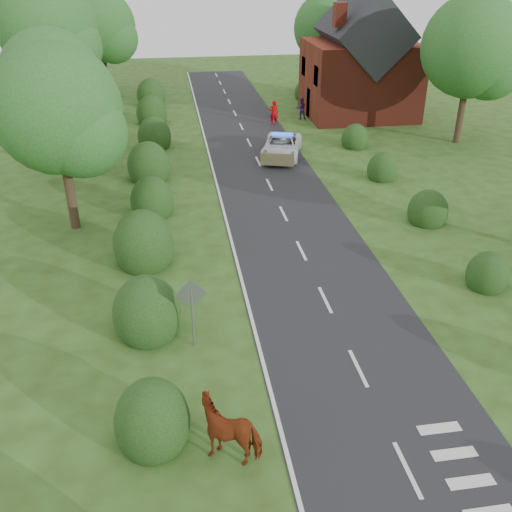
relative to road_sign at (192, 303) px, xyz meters
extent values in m
plane|color=#314817|center=(5.00, -2.00, -1.65)|extent=(120.00, 120.00, 0.00)
cube|color=black|center=(5.00, 13.00, -1.64)|extent=(6.00, 70.00, 0.02)
cube|color=white|center=(5.00, -6.00, -1.63)|extent=(0.12, 1.80, 0.01)
cube|color=white|center=(5.00, -2.00, -1.63)|extent=(0.12, 1.80, 0.01)
cube|color=white|center=(5.00, 2.00, -1.63)|extent=(0.12, 1.80, 0.01)
cube|color=white|center=(5.00, 6.00, -1.63)|extent=(0.12, 1.80, 0.01)
cube|color=white|center=(5.00, 10.00, -1.63)|extent=(0.12, 1.80, 0.01)
cube|color=white|center=(5.00, 14.00, -1.63)|extent=(0.12, 1.80, 0.01)
cube|color=white|center=(5.00, 18.00, -1.63)|extent=(0.12, 1.80, 0.01)
cube|color=white|center=(5.00, 22.00, -1.63)|extent=(0.12, 1.80, 0.01)
cube|color=white|center=(5.00, 26.00, -1.63)|extent=(0.12, 1.80, 0.01)
cube|color=white|center=(5.00, 30.00, -1.63)|extent=(0.12, 1.80, 0.01)
cube|color=white|center=(5.00, 34.00, -1.63)|extent=(0.12, 1.80, 0.01)
cube|color=white|center=(5.00, 38.00, -1.63)|extent=(0.12, 1.80, 0.01)
cube|color=white|center=(5.00, 42.00, -1.63)|extent=(0.12, 1.80, 0.01)
cube|color=white|center=(5.00, 46.00, -1.63)|extent=(0.12, 1.80, 0.01)
cube|color=white|center=(2.10, 13.00, -1.63)|extent=(0.12, 70.00, 0.01)
cube|color=white|center=(6.40, -6.60, -1.63)|extent=(1.20, 0.35, 0.01)
cube|color=white|center=(6.40, -5.70, -1.63)|extent=(1.20, 0.35, 0.01)
cube|color=white|center=(6.40, -4.80, -1.63)|extent=(1.20, 0.35, 0.01)
ellipsoid|color=black|center=(-1.30, -4.00, -0.99)|extent=(2.00, 2.10, 2.40)
ellipsoid|color=black|center=(-1.50, 1.00, -0.91)|extent=(2.30, 2.41, 2.70)
ellipsoid|color=black|center=(-1.70, 6.00, -0.83)|extent=(2.50, 2.62, 3.00)
ellipsoid|color=black|center=(-1.40, 11.00, -0.97)|extent=(2.10, 2.20, 2.50)
ellipsoid|color=black|center=(-1.60, 16.00, -0.88)|extent=(2.40, 2.52, 2.80)
ellipsoid|color=black|center=(-1.30, 22.00, -0.94)|extent=(2.20, 2.31, 2.60)
ellipsoid|color=black|center=(-1.50, 28.00, -0.91)|extent=(2.30, 2.41, 2.70)
ellipsoid|color=black|center=(-1.60, 34.00, -0.88)|extent=(2.40, 2.52, 2.80)
ellipsoid|color=black|center=(11.40, 2.00, -1.13)|extent=(1.60, 1.68, 1.90)
ellipsoid|color=black|center=(11.60, 8.00, -1.08)|extent=(1.90, 2.00, 2.10)
ellipsoid|color=black|center=(11.50, 14.00, -1.10)|extent=(1.70, 1.78, 2.00)
ellipsoid|color=black|center=(11.80, 20.00, -1.10)|extent=(1.80, 1.89, 2.00)
ellipsoid|color=black|center=(11.60, 34.00, -1.10)|extent=(1.70, 1.78, 2.00)
cylinder|color=#332316|center=(-5.00, 10.00, 0.33)|extent=(0.44, 0.44, 3.96)
sphere|color=#1A501C|center=(-5.00, 10.00, 3.93)|extent=(5.60, 5.60, 5.60)
sphere|color=#478838|center=(-4.02, 9.44, 3.03)|extent=(3.92, 3.92, 3.92)
cylinder|color=#332316|center=(-6.50, 18.00, 0.22)|extent=(0.44, 0.44, 3.74)
sphere|color=#1A501C|center=(-6.50, 18.00, 3.62)|extent=(5.60, 5.60, 5.60)
sphere|color=#478838|center=(-5.52, 17.44, 2.77)|extent=(3.92, 3.92, 3.92)
cylinder|color=#332316|center=(-8.00, 28.00, 0.77)|extent=(0.44, 0.44, 4.84)
sphere|color=#1A501C|center=(-8.00, 28.00, 5.17)|extent=(6.80, 6.80, 6.80)
sphere|color=#478838|center=(-6.81, 27.32, 4.07)|extent=(4.76, 4.76, 4.76)
cylinder|color=#332316|center=(-5.50, 38.00, 0.44)|extent=(0.44, 0.44, 4.18)
sphere|color=#1A501C|center=(-5.50, 38.00, 4.24)|extent=(6.00, 6.00, 6.00)
sphere|color=#478838|center=(-4.45, 37.40, 3.29)|extent=(4.20, 4.20, 4.20)
cylinder|color=#332316|center=(19.00, 20.00, 0.55)|extent=(0.44, 0.44, 4.40)
sphere|color=#1A501C|center=(19.00, 20.00, 4.55)|extent=(6.40, 6.40, 6.40)
sphere|color=#478838|center=(20.12, 19.36, 3.55)|extent=(4.48, 4.48, 4.48)
cylinder|color=#332316|center=(14.00, 36.00, 0.33)|extent=(0.44, 0.44, 3.96)
sphere|color=#1A501C|center=(14.00, 36.00, 3.93)|extent=(6.00, 6.00, 6.00)
sphere|color=#478838|center=(15.05, 35.40, 3.03)|extent=(4.20, 4.20, 4.20)
cylinder|color=gray|center=(0.00, 0.00, -0.55)|extent=(0.08, 0.08, 2.20)
cube|color=gray|center=(0.00, 0.00, 0.35)|extent=(1.06, 0.04, 1.06)
cube|color=maroon|center=(14.50, 28.00, 1.10)|extent=(8.00, 7.00, 5.50)
cube|color=black|center=(14.50, 28.00, 4.55)|extent=(5.94, 7.40, 5.94)
cube|color=maroon|center=(12.00, 26.00, 5.95)|extent=(0.80, 0.80, 1.60)
imported|color=maroon|center=(0.71, -4.67, -0.94)|extent=(2.26, 1.70, 1.43)
imported|color=silver|center=(6.62, 18.80, -0.98)|extent=(3.58, 5.30, 1.35)
cube|color=yellow|center=(5.90, 16.45, -1.05)|extent=(1.94, 0.65, 0.74)
cube|color=blue|center=(6.62, 18.80, -0.22)|extent=(1.37, 0.66, 0.14)
imported|color=#B0040B|center=(7.47, 26.13, -0.74)|extent=(0.68, 0.46, 1.82)
imported|color=#3B1F60|center=(9.86, 27.55, -0.85)|extent=(0.80, 0.63, 1.61)
camera|label=1|loc=(-0.31, -15.38, 9.90)|focal=40.00mm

